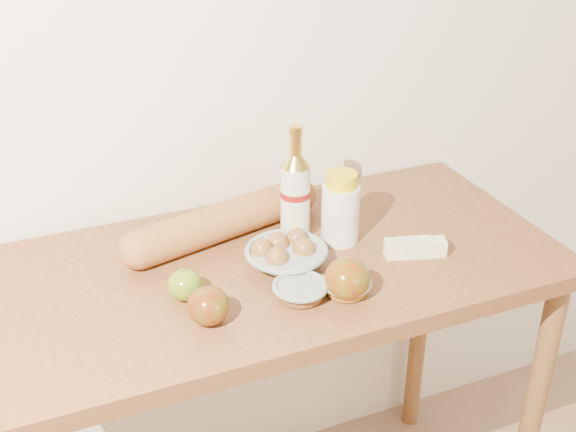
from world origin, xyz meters
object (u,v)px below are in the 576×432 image
at_px(bourbon_bottle, 295,194).
at_px(egg_bowl, 285,254).
at_px(table, 283,305).
at_px(baguette, 224,221).
at_px(cream_bottle, 340,210).

bearing_deg(bourbon_bottle, egg_bowl, -102.65).
xyz_separation_m(bourbon_bottle, egg_bowl, (-0.06, -0.10, -0.08)).
bearing_deg(egg_bowl, bourbon_bottle, 56.58).
distance_m(table, egg_bowl, 0.15).
xyz_separation_m(egg_bowl, baguette, (-0.08, 0.16, 0.02)).
xyz_separation_m(bourbon_bottle, cream_bottle, (0.09, -0.05, -0.03)).
bearing_deg(cream_bottle, egg_bowl, -175.42).
distance_m(egg_bowl, baguette, 0.18).
xyz_separation_m(bourbon_bottle, baguette, (-0.15, 0.06, -0.07)).
height_order(egg_bowl, baguette, baguette).
distance_m(bourbon_bottle, baguette, 0.17).
height_order(bourbon_bottle, baguette, bourbon_bottle).
bearing_deg(cream_bottle, bourbon_bottle, 137.06).
distance_m(cream_bottle, egg_bowl, 0.17).
bearing_deg(table, cream_bottle, 9.16).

